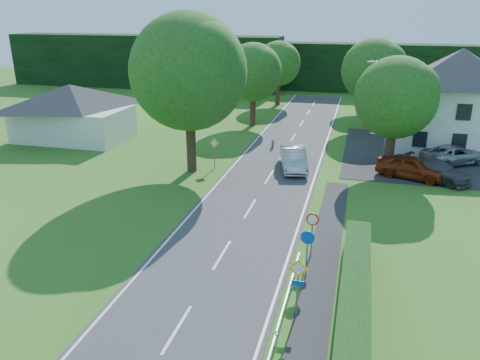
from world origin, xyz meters
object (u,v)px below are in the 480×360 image
(parked_car_silver_b, at_px, (455,154))
(parasol, at_px, (423,145))
(parked_car_red, at_px, (411,167))
(motorcycle, at_px, (273,143))
(parked_car_silver_a, at_px, (425,138))
(parked_car_grey, at_px, (436,170))
(streetlight, at_px, (387,107))
(moving_car, at_px, (294,159))

(parked_car_silver_b, distance_m, parasol, 2.88)
(parked_car_red, xyz_separation_m, parked_car_silver_b, (3.64, 4.46, -0.09))
(motorcycle, relative_size, parasol, 0.85)
(parked_car_silver_b, bearing_deg, parked_car_silver_a, -11.81)
(motorcycle, relative_size, parked_car_red, 0.35)
(parked_car_grey, bearing_deg, streetlight, 80.44)
(streetlight, height_order, parked_car_red, streetlight)
(parked_car_silver_b, bearing_deg, streetlight, 66.63)
(motorcycle, height_order, parked_car_grey, parked_car_grey)
(moving_car, distance_m, motorcycle, 6.07)
(parasol, bearing_deg, streetlight, -140.44)
(moving_car, distance_m, parked_car_silver_a, 13.90)
(moving_car, xyz_separation_m, parked_car_red, (8.57, 0.19, -0.01))
(streetlight, relative_size, parked_car_silver_b, 1.49)
(parasol, bearing_deg, parked_car_silver_b, -38.69)
(moving_car, bearing_deg, parked_car_grey, -12.58)
(streetlight, distance_m, parasol, 5.58)
(moving_car, height_order, parked_car_grey, moving_car)
(parked_car_red, relative_size, parked_car_silver_a, 1.01)
(streetlight, distance_m, parked_car_silver_b, 6.75)
(parked_car_silver_b, bearing_deg, parked_car_grey, 123.05)
(parked_car_grey, distance_m, parasol, 6.26)
(parked_car_red, xyz_separation_m, parasol, (1.40, 6.25, 0.06))
(streetlight, distance_m, motorcycle, 10.23)
(parked_car_silver_a, relative_size, parked_car_silver_b, 0.90)
(streetlight, relative_size, parked_car_silver_a, 1.66)
(streetlight, xyz_separation_m, parked_car_silver_a, (3.81, 5.47, -3.63))
(streetlight, bearing_deg, moving_car, -150.88)
(parked_car_red, bearing_deg, parked_car_silver_a, 6.88)
(parked_car_silver_b, bearing_deg, parked_car_red, 107.66)
(moving_car, height_order, parked_car_red, moving_car)
(moving_car, bearing_deg, parked_car_silver_b, 7.19)
(streetlight, bearing_deg, parasol, 39.56)
(moving_car, bearing_deg, parked_car_red, -12.37)
(motorcycle, bearing_deg, parked_car_grey, -30.52)
(moving_car, relative_size, motorcycle, 3.02)
(parked_car_silver_a, distance_m, parasol, 2.76)
(streetlight, height_order, parasol, streetlight)
(parked_car_red, xyz_separation_m, parked_car_grey, (1.67, 0.00, -0.10))
(parked_car_grey, bearing_deg, parked_car_red, 124.59)
(motorcycle, height_order, parked_car_red, parked_car_red)
(motorcycle, relative_size, parked_car_silver_a, 0.35)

